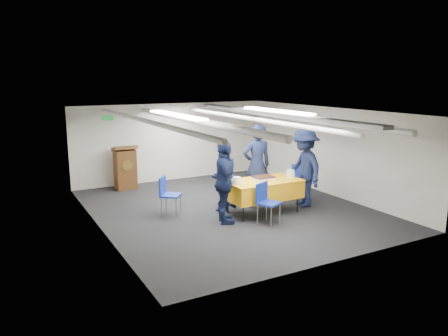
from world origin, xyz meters
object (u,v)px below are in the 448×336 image
(sailor_d, at_px, (304,168))
(serving_table, at_px, (263,189))
(chair_right, at_px, (293,178))
(chair_left, at_px, (167,192))
(sheet_cake, at_px, (263,178))
(sailor_c, at_px, (224,183))
(sailor_a, at_px, (257,166))
(chair_near, at_px, (266,199))
(sailor_b, at_px, (223,176))
(podium, at_px, (125,167))

(sailor_d, bearing_deg, serving_table, -82.12)
(chair_right, bearing_deg, serving_table, -154.21)
(chair_right, distance_m, chair_left, 3.31)
(sheet_cake, bearing_deg, sailor_c, -168.35)
(serving_table, distance_m, sailor_a, 0.71)
(sheet_cake, xyz_separation_m, chair_right, (1.32, 0.61, -0.28))
(serving_table, distance_m, sailor_c, 1.18)
(sheet_cake, xyz_separation_m, chair_near, (-0.36, -0.65, -0.28))
(serving_table, distance_m, sailor_d, 1.23)
(sailor_b, height_order, sailor_d, sailor_d)
(serving_table, height_order, chair_left, chair_left)
(sheet_cake, xyz_separation_m, sailor_b, (-0.70, 0.63, -0.00))
(serving_table, bearing_deg, chair_near, -119.26)
(chair_right, relative_size, chair_left, 1.00)
(podium, relative_size, sailor_a, 0.63)
(sailor_d, bearing_deg, chair_left, -99.27)
(serving_table, height_order, chair_near, chair_near)
(sailor_a, bearing_deg, chair_left, -2.81)
(chair_left, relative_size, sailor_b, 0.54)
(sailor_b, bearing_deg, serving_table, 107.74)
(podium, distance_m, chair_left, 2.74)
(chair_near, bearing_deg, sailor_b, 104.88)
(chair_left, bearing_deg, sailor_b, -12.32)
(sailor_a, distance_m, sailor_d, 1.14)
(chair_near, xyz_separation_m, chair_left, (-1.62, 1.56, 0.00))
(sailor_c, bearing_deg, chair_left, 55.37)
(podium, height_order, chair_right, podium)
(podium, bearing_deg, chair_near, -67.37)
(sheet_cake, relative_size, podium, 0.39)
(chair_near, distance_m, chair_right, 2.10)
(podium, relative_size, sailor_b, 0.78)
(chair_left, xyz_separation_m, sailor_d, (3.13, -0.93, 0.41))
(chair_right, height_order, sailor_a, sailor_a)
(serving_table, xyz_separation_m, podium, (-2.13, 3.67, 0.05))
(sailor_c, bearing_deg, chair_right, -52.16)
(serving_table, xyz_separation_m, chair_near, (-0.35, -0.62, -0.03))
(podium, xyz_separation_m, sailor_d, (3.30, -3.66, 0.32))
(podium, bearing_deg, sailor_d, -47.93)
(chair_left, relative_size, sailor_a, 0.44)
(podium, xyz_separation_m, sailor_a, (2.30, -3.14, 0.38))
(sailor_a, bearing_deg, sailor_c, 37.90)
(chair_left, xyz_separation_m, sailor_b, (1.28, -0.28, 0.28))
(chair_right, distance_m, sailor_a, 1.26)
(sailor_a, height_order, sailor_d, sailor_a)
(sheet_cake, distance_m, sailor_d, 1.16)
(sheet_cake, relative_size, sailor_c, 0.28)
(sheet_cake, bearing_deg, sailor_a, 73.56)
(serving_table, relative_size, chair_left, 1.96)
(serving_table, distance_m, sailor_b, 0.99)
(sailor_b, xyz_separation_m, sailor_d, (1.86, -0.65, 0.13))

